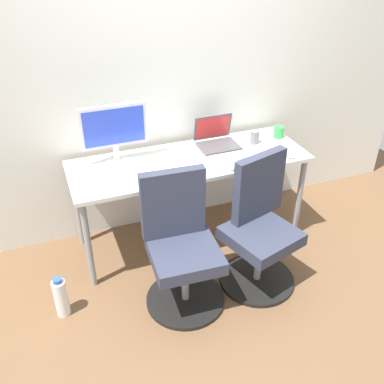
{
  "coord_description": "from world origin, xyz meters",
  "views": [
    {
      "loc": [
        -1.01,
        -2.7,
        2.25
      ],
      "look_at": [
        0.0,
        -0.05,
        0.48
      ],
      "focal_mm": 40.91,
      "sensor_mm": 36.0,
      "label": 1
    }
  ],
  "objects_px": {
    "open_laptop": "(216,138)",
    "office_chair_left": "(181,248)",
    "coffee_mug": "(279,132)",
    "water_bottle_on_floor": "(61,297)",
    "desktop_monitor": "(114,130)",
    "office_chair_right": "(259,229)"
  },
  "relations": [
    {
      "from": "desktop_monitor",
      "to": "water_bottle_on_floor",
      "type": "bearing_deg",
      "value": -132.09
    },
    {
      "from": "coffee_mug",
      "to": "desktop_monitor",
      "type": "bearing_deg",
      "value": 177.29
    },
    {
      "from": "office_chair_left",
      "to": "water_bottle_on_floor",
      "type": "bearing_deg",
      "value": 171.31
    },
    {
      "from": "office_chair_right",
      "to": "coffee_mug",
      "type": "bearing_deg",
      "value": 53.34
    },
    {
      "from": "water_bottle_on_floor",
      "to": "desktop_monitor",
      "type": "xyz_separation_m",
      "value": [
        0.57,
        0.63,
        0.84
      ]
    },
    {
      "from": "office_chair_left",
      "to": "desktop_monitor",
      "type": "xyz_separation_m",
      "value": [
        -0.23,
        0.75,
        0.56
      ]
    },
    {
      "from": "office_chair_left",
      "to": "office_chair_right",
      "type": "height_order",
      "value": "same"
    },
    {
      "from": "office_chair_left",
      "to": "open_laptop",
      "type": "relative_size",
      "value": 3.03
    },
    {
      "from": "water_bottle_on_floor",
      "to": "open_laptop",
      "type": "relative_size",
      "value": 1.0
    },
    {
      "from": "open_laptop",
      "to": "coffee_mug",
      "type": "relative_size",
      "value": 3.37
    },
    {
      "from": "office_chair_right",
      "to": "open_laptop",
      "type": "distance_m",
      "value": 0.83
    },
    {
      "from": "water_bottle_on_floor",
      "to": "open_laptop",
      "type": "height_order",
      "value": "open_laptop"
    },
    {
      "from": "office_chair_left",
      "to": "desktop_monitor",
      "type": "bearing_deg",
      "value": 106.79
    },
    {
      "from": "office_chair_right",
      "to": "office_chair_left",
      "type": "bearing_deg",
      "value": 179.75
    },
    {
      "from": "office_chair_left",
      "to": "coffee_mug",
      "type": "height_order",
      "value": "office_chair_left"
    },
    {
      "from": "desktop_monitor",
      "to": "office_chair_left",
      "type": "bearing_deg",
      "value": -73.21
    },
    {
      "from": "office_chair_right",
      "to": "desktop_monitor",
      "type": "height_order",
      "value": "desktop_monitor"
    },
    {
      "from": "open_laptop",
      "to": "coffee_mug",
      "type": "distance_m",
      "value": 0.53
    },
    {
      "from": "open_laptop",
      "to": "office_chair_left",
      "type": "bearing_deg",
      "value": -127.2
    },
    {
      "from": "coffee_mug",
      "to": "water_bottle_on_floor",
      "type": "bearing_deg",
      "value": -163.25
    },
    {
      "from": "office_chair_left",
      "to": "coffee_mug",
      "type": "distance_m",
      "value": 1.34
    },
    {
      "from": "water_bottle_on_floor",
      "to": "coffee_mug",
      "type": "relative_size",
      "value": 3.37
    }
  ]
}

